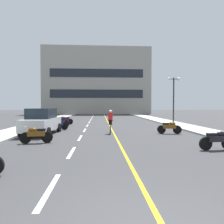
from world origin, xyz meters
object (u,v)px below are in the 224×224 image
object	(u,v)px
motorcycle_6	(61,121)
motorcycle_7	(65,120)
motorcycle_1	(217,140)
motorcycle_2	(36,134)
parked_car_near	(42,121)
motorcycle_5	(60,122)
motorcycle_3	(170,127)
street_lamp_mid	(174,89)
cyclist_rider	(110,121)
motorcycle_4	(57,124)

from	to	relation	value
motorcycle_6	motorcycle_7	xyz separation A→B (m)	(0.16, 1.51, 0.00)
motorcycle_1	motorcycle_2	bearing A→B (deg)	165.61
parked_car_near	motorcycle_5	xyz separation A→B (m)	(0.40, 4.53, -0.44)
motorcycle_3	motorcycle_5	world-z (taller)	same
street_lamp_mid	cyclist_rider	world-z (taller)	street_lamp_mid
street_lamp_mid	parked_car_near	xyz separation A→B (m)	(-12.14, -7.49, -2.85)
motorcycle_1	motorcycle_3	xyz separation A→B (m)	(-0.34, 5.44, 0.00)
parked_car_near	motorcycle_3	distance (m)	9.04
street_lamp_mid	motorcycle_7	world-z (taller)	street_lamp_mid
parked_car_near	cyclist_rider	bearing A→B (deg)	1.25
motorcycle_6	motorcycle_3	bearing A→B (deg)	-35.68
motorcycle_1	motorcycle_7	world-z (taller)	same
motorcycle_6	motorcycle_7	size ratio (longest dim) A/B	1.02
cyclist_rider	parked_car_near	bearing A→B (deg)	-178.75
street_lamp_mid	motorcycle_2	world-z (taller)	street_lamp_mid
motorcycle_3	cyclist_rider	xyz separation A→B (m)	(-4.20, 0.41, 0.41)
street_lamp_mid	motorcycle_6	xyz separation A→B (m)	(-11.95, -1.46, -3.29)
motorcycle_5	motorcycle_6	world-z (taller)	same
motorcycle_2	motorcycle_5	size ratio (longest dim) A/B	1.00
motorcycle_5	motorcycle_3	bearing A→B (deg)	-29.33
motorcycle_6	motorcycle_7	bearing A→B (deg)	83.90
cyclist_rider	motorcycle_6	bearing A→B (deg)	128.00
parked_car_near	street_lamp_mid	bearing A→B (deg)	31.67
motorcycle_2	motorcycle_4	bearing A→B (deg)	90.70
motorcycle_1	motorcycle_4	xyz separation A→B (m)	(-8.79, 8.31, 0.00)
motorcycle_2	street_lamp_mid	bearing A→B (deg)	43.74
motorcycle_3	motorcycle_7	size ratio (longest dim) A/B	1.01
motorcycle_2	cyclist_rider	xyz separation A→B (m)	(4.18, 3.62, 0.41)
street_lamp_mid	motorcycle_6	world-z (taller)	street_lamp_mid
motorcycle_2	motorcycle_4	distance (m)	6.08
street_lamp_mid	parked_car_near	bearing A→B (deg)	-148.33
motorcycle_1	motorcycle_6	size ratio (longest dim) A/B	1.00
motorcycle_3	motorcycle_7	distance (m)	11.70
street_lamp_mid	motorcycle_2	bearing A→B (deg)	-136.26
motorcycle_6	motorcycle_7	distance (m)	1.52
motorcycle_2	motorcycle_6	size ratio (longest dim) A/B	0.99
street_lamp_mid	motorcycle_5	distance (m)	12.54
parked_car_near	motorcycle_5	distance (m)	4.57
motorcycle_6	street_lamp_mid	bearing A→B (deg)	6.95
motorcycle_5	cyclist_rider	size ratio (longest dim) A/B	0.96
street_lamp_mid	motorcycle_7	bearing A→B (deg)	179.73
parked_car_near	motorcycle_1	world-z (taller)	parked_car_near
motorcycle_6	cyclist_rider	distance (m)	7.53
street_lamp_mid	motorcycle_1	xyz separation A→B (m)	(-2.78, -13.23, -3.29)
motorcycle_3	parked_car_near	bearing A→B (deg)	178.04
street_lamp_mid	motorcycle_4	world-z (taller)	street_lamp_mid
cyclist_rider	motorcycle_3	bearing A→B (deg)	-5.63
motorcycle_3	motorcycle_7	xyz separation A→B (m)	(-8.67, 7.85, 0.00)
street_lamp_mid	motorcycle_1	bearing A→B (deg)	-101.86
motorcycle_3	motorcycle_5	size ratio (longest dim) A/B	0.99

